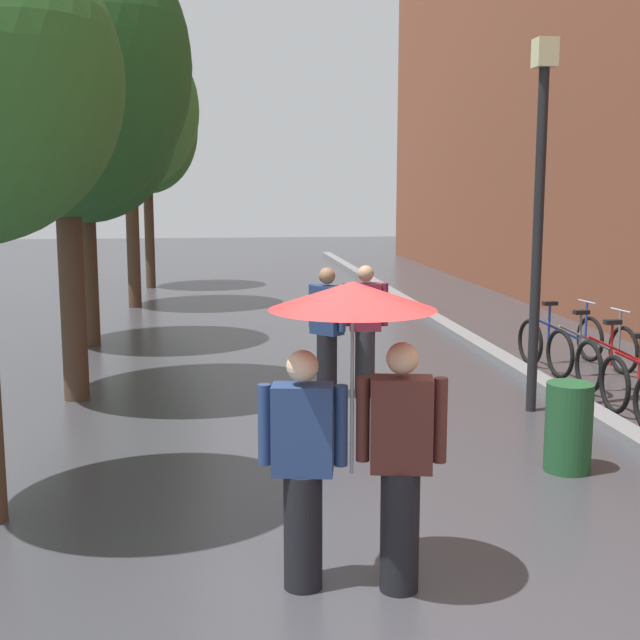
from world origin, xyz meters
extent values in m
plane|color=#38383D|center=(0.00, 0.00, 0.00)|extent=(80.00, 80.00, 0.00)
cube|color=slate|center=(3.20, 10.00, 0.06)|extent=(0.30, 36.00, 0.12)
cylinder|color=#473323|center=(-2.91, 5.81, 1.37)|extent=(0.31, 0.31, 2.74)
ellipsoid|color=#235623|center=(-2.91, 5.81, 4.11)|extent=(3.09, 3.09, 3.64)
cylinder|color=#473323|center=(-3.24, 9.53, 1.23)|extent=(0.27, 0.27, 2.45)
ellipsoid|color=#235623|center=(-3.24, 9.53, 3.60)|extent=(2.99, 2.99, 3.06)
cylinder|color=#473323|center=(-2.94, 14.13, 1.50)|extent=(0.29, 0.29, 3.00)
ellipsoid|color=#387533|center=(-2.94, 14.13, 4.32)|extent=(3.04, 3.04, 3.51)
cylinder|color=#473323|center=(-2.86, 17.81, 1.45)|extent=(0.25, 0.25, 2.90)
ellipsoid|color=#2D6628|center=(-2.86, 17.81, 4.13)|extent=(2.66, 2.66, 3.29)
torus|color=black|center=(3.54, 4.34, 0.35)|extent=(0.08, 0.70, 0.70)
cylinder|color=red|center=(3.84, 4.34, 0.62)|extent=(0.04, 0.04, 0.55)
torus|color=black|center=(3.67, 5.33, 0.35)|extent=(0.10, 0.70, 0.70)
cylinder|color=red|center=(4.07, 5.35, 0.55)|extent=(0.88, 0.08, 0.43)
cylinder|color=red|center=(3.97, 5.34, 0.62)|extent=(0.04, 0.04, 0.55)
cube|color=black|center=(3.97, 5.34, 0.93)|extent=(0.23, 0.11, 0.06)
torus|color=black|center=(4.65, 6.32, 0.35)|extent=(0.16, 0.70, 0.70)
torus|color=black|center=(3.64, 6.18, 0.35)|extent=(0.16, 0.70, 0.70)
cylinder|color=slate|center=(4.04, 6.24, 0.55)|extent=(0.88, 0.16, 0.43)
cylinder|color=slate|center=(3.94, 6.23, 0.62)|extent=(0.04, 0.04, 0.55)
cube|color=black|center=(3.94, 6.23, 0.93)|extent=(0.23, 0.13, 0.06)
cylinder|color=slate|center=(4.57, 6.31, 0.64)|extent=(0.04, 0.04, 0.58)
cylinder|color=#9E9EA3|center=(4.57, 6.31, 0.93)|extent=(0.09, 0.46, 0.03)
torus|color=black|center=(4.57, 7.24, 0.35)|extent=(0.16, 0.70, 0.70)
torus|color=black|center=(3.56, 7.10, 0.35)|extent=(0.16, 0.70, 0.70)
cylinder|color=#233DA8|center=(3.96, 7.15, 0.55)|extent=(0.88, 0.16, 0.43)
cylinder|color=#233DA8|center=(3.86, 7.14, 0.62)|extent=(0.04, 0.04, 0.55)
cube|color=black|center=(3.86, 7.14, 0.93)|extent=(0.23, 0.13, 0.06)
cylinder|color=#233DA8|center=(4.48, 7.23, 0.64)|extent=(0.04, 0.04, 0.58)
cylinder|color=#9E9EA3|center=(4.48, 7.23, 0.93)|extent=(0.09, 0.46, 0.03)
cylinder|color=black|center=(-0.59, 0.41, 0.40)|extent=(0.26, 0.26, 0.80)
cube|color=navy|center=(-0.59, 0.41, 1.10)|extent=(0.43, 0.29, 0.60)
sphere|color=beige|center=(-0.59, 0.41, 1.52)|extent=(0.21, 0.21, 0.21)
cylinder|color=navy|center=(-0.84, 0.46, 1.13)|extent=(0.09, 0.09, 0.54)
cylinder|color=navy|center=(-0.34, 0.37, 1.13)|extent=(0.09, 0.09, 0.54)
cylinder|color=black|center=(0.04, 0.30, 0.42)|extent=(0.26, 0.26, 0.83)
cube|color=#4C231E|center=(0.04, 0.30, 1.14)|extent=(0.43, 0.29, 0.62)
sphere|color=tan|center=(0.04, 0.30, 1.58)|extent=(0.21, 0.21, 0.21)
cylinder|color=#4C231E|center=(-0.20, 0.34, 1.17)|extent=(0.09, 0.09, 0.56)
cylinder|color=#4C231E|center=(0.29, 0.25, 1.17)|extent=(0.09, 0.09, 0.56)
cylinder|color=#9E9EA3|center=(-0.27, 0.37, 1.36)|extent=(0.02, 0.02, 1.11)
cone|color=red|center=(-0.27, 0.37, 1.98)|extent=(1.08, 1.08, 0.18)
cylinder|color=black|center=(2.60, 4.56, 2.00)|extent=(0.12, 0.12, 4.00)
cube|color=beige|center=(2.60, 4.56, 4.16)|extent=(0.24, 0.24, 0.32)
cylinder|color=#1E4C28|center=(2.14, 2.44, 0.42)|extent=(0.44, 0.44, 0.85)
cylinder|color=black|center=(0.25, 5.51, 0.41)|extent=(0.26, 0.26, 0.82)
cube|color=navy|center=(0.25, 5.51, 1.13)|extent=(0.43, 0.45, 0.62)
sphere|color=#9E7051|center=(0.25, 5.51, 1.56)|extent=(0.21, 0.21, 0.21)
cylinder|color=navy|center=(0.08, 5.70, 1.16)|extent=(0.09, 0.09, 0.55)
cylinder|color=navy|center=(0.41, 5.33, 1.16)|extent=(0.09, 0.09, 0.55)
cylinder|color=#2D2D33|center=(0.77, 5.71, 0.41)|extent=(0.26, 0.26, 0.82)
cube|color=maroon|center=(0.77, 5.71, 1.13)|extent=(0.42, 0.26, 0.62)
sphere|color=tan|center=(0.77, 5.71, 1.57)|extent=(0.21, 0.21, 0.21)
cylinder|color=maroon|center=(1.02, 5.68, 1.16)|extent=(0.09, 0.09, 0.56)
cylinder|color=maroon|center=(0.53, 5.73, 1.16)|extent=(0.09, 0.09, 0.56)
cube|color=black|center=(0.79, 5.85, 1.25)|extent=(0.27, 0.17, 0.36)
camera|label=1|loc=(-1.13, -4.87, 2.67)|focal=47.20mm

